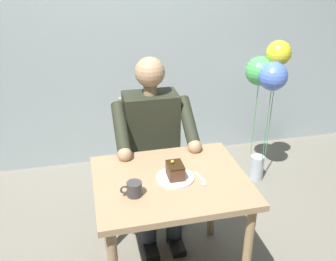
{
  "coord_description": "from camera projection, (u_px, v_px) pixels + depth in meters",
  "views": [
    {
      "loc": [
        0.41,
        1.68,
        1.85
      ],
      "look_at": [
        -0.01,
        -0.1,
        0.95
      ],
      "focal_mm": 39.82,
      "sensor_mm": 36.0,
      "label": 1
    }
  ],
  "objects": [
    {
      "name": "dessert_plate",
      "position": [
        175.0,
        178.0,
        2.06
      ],
      "size": [
        0.21,
        0.21,
        0.01
      ],
      "primitive_type": "cylinder",
      "color": "silver",
      "rests_on": "dining_table"
    },
    {
      "name": "coffee_cup",
      "position": [
        134.0,
        189.0,
        1.91
      ],
      "size": [
        0.11,
        0.08,
        0.08
      ],
      "color": "#3A393A",
      "rests_on": "dining_table"
    },
    {
      "name": "dessert_spoon",
      "position": [
        202.0,
        181.0,
        2.04
      ],
      "size": [
        0.03,
        0.14,
        0.01
      ],
      "color": "silver",
      "rests_on": "dining_table"
    },
    {
      "name": "cake_slice",
      "position": [
        175.0,
        171.0,
        2.04
      ],
      "size": [
        0.09,
        0.11,
        0.1
      ],
      "color": "brown",
      "rests_on": "dessert_plate"
    },
    {
      "name": "dining_table",
      "position": [
        171.0,
        194.0,
        2.1
      ],
      "size": [
        0.85,
        0.69,
        0.7
      ],
      "color": "tan",
      "rests_on": "ground"
    },
    {
      "name": "balloon_display",
      "position": [
        268.0,
        79.0,
        2.94
      ],
      "size": [
        0.34,
        0.36,
        1.22
      ],
      "color": "#B2C1C6",
      "rests_on": "ground"
    },
    {
      "name": "seated_person",
      "position": [
        154.0,
        146.0,
        2.52
      ],
      "size": [
        0.53,
        0.58,
        1.24
      ],
      "color": "#282C1F",
      "rests_on": "ground"
    },
    {
      "name": "chair",
      "position": [
        149.0,
        153.0,
        2.73
      ],
      "size": [
        0.42,
        0.42,
        0.91
      ],
      "color": "#9B946D",
      "rests_on": "ground"
    }
  ]
}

